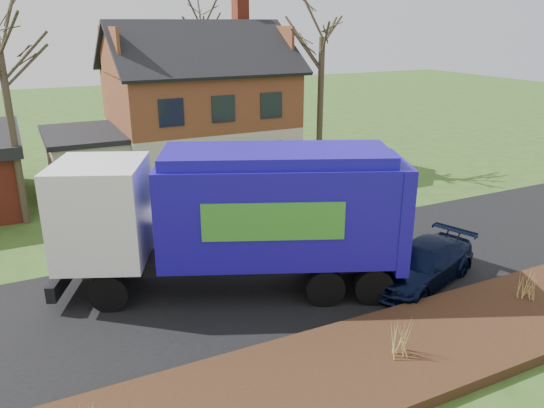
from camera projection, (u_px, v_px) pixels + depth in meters
name	position (u px, v px, depth m)	size (l,w,h in m)	color
ground	(282.00, 277.00, 17.57)	(120.00, 120.00, 0.00)	#31501A
road	(282.00, 277.00, 17.57)	(80.00, 7.00, 0.02)	black
mulch_verge	(381.00, 360.00, 13.02)	(80.00, 3.50, 0.30)	black
main_house	(190.00, 99.00, 28.67)	(12.95, 8.95, 9.26)	beige
garbage_truck	(240.00, 211.00, 16.03)	(10.75, 6.73, 4.50)	black
silver_sedan	(200.00, 226.00, 19.87)	(1.62, 4.65, 1.53)	#B8BCC1
navy_wagon	(422.00, 264.00, 17.03)	(1.85, 4.56, 1.32)	black
tree_front_east	(323.00, 13.00, 27.33)	(3.74, 3.74, 10.38)	#433728
tree_back	(202.00, 8.00, 34.70)	(3.36, 3.36, 10.64)	#3A2D23
grass_clump_mid	(402.00, 337.00, 12.81)	(0.37, 0.31, 1.04)	tan
grass_clump_east	(529.00, 284.00, 15.50)	(0.38, 0.31, 0.95)	tan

